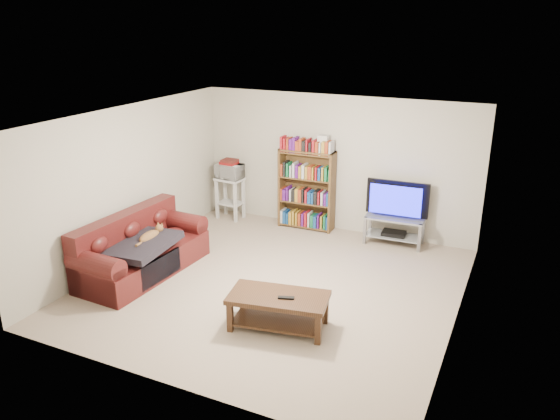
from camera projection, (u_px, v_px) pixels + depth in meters
The scene contains 19 objects.
floor at pixel (274, 285), 7.84m from camera, with size 5.00×5.00×0.00m, color tan.
ceiling at pixel (274, 118), 7.03m from camera, with size 5.00×5.00×0.00m, color white.
wall_back at pixel (336, 164), 9.57m from camera, with size 5.00×5.00×0.00m, color beige.
wall_front at pixel (163, 282), 5.30m from camera, with size 5.00×5.00×0.00m, color beige.
wall_left at pixel (129, 184), 8.44m from camera, with size 5.00×5.00×0.00m, color beige.
wall_right at pixel (465, 236), 6.44m from camera, with size 5.00×5.00×0.00m, color beige.
sofa at pixel (139, 252), 8.15m from camera, with size 1.00×2.13×0.89m.
blanket at pixel (141, 245), 7.88m from camera, with size 0.81×1.04×0.10m, color black.
cat at pixel (149, 236), 8.02m from camera, with size 0.23×0.57×0.17m, color brown, non-canonical shape.
coffee_table at pixel (278, 305), 6.68m from camera, with size 1.30×0.81×0.44m.
remote at pixel (286, 298), 6.55m from camera, with size 0.20×0.05×0.02m, color black.
tv_stand at pixel (394, 226), 9.15m from camera, with size 0.98×0.48×0.48m.
television at pixel (396, 200), 9.00m from camera, with size 1.04×0.14×0.60m, color black.
dvd_player at pixel (394, 233), 9.19m from camera, with size 0.39×0.27×0.06m, color black.
bookshelf at pixel (307, 188), 9.74m from camera, with size 1.01×0.34×1.44m.
shelf_clutter at pixel (313, 145), 9.44m from camera, with size 0.73×0.24×0.28m.
microwave_stand at pixel (230, 193), 10.28m from camera, with size 0.52×0.39×0.79m.
microwave at pixel (229, 171), 10.14m from camera, with size 0.49×0.33×0.27m, color silver.
game_boxes at pixel (229, 163), 10.09m from camera, with size 0.29×0.25×0.05m, color maroon.
Camera 1 is at (3.05, -6.33, 3.64)m, focal length 35.00 mm.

